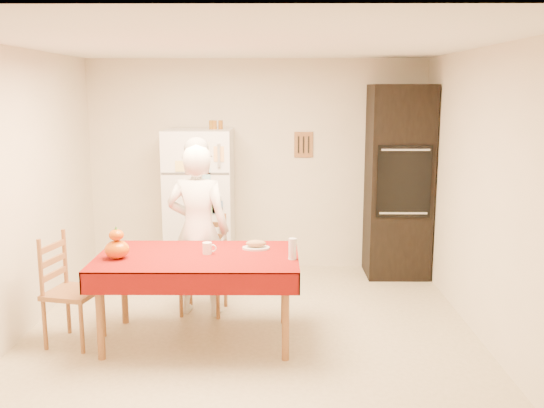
{
  "coord_description": "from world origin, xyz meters",
  "views": [
    {
      "loc": [
        0.23,
        -4.95,
        2.14
      ],
      "look_at": [
        0.19,
        0.2,
        1.17
      ],
      "focal_mm": 40.0,
      "sensor_mm": 36.0,
      "label": 1
    }
  ],
  "objects_px": {
    "seated_woman": "(198,230)",
    "coffee_mug": "(207,248)",
    "chair_left": "(66,286)",
    "wine_glass": "(292,249)",
    "bread_plate": "(256,248)",
    "oven_cabinet": "(398,182)",
    "pumpkin_lower": "(117,249)",
    "chair_far": "(205,260)",
    "dining_table": "(198,263)",
    "refrigerator": "(200,204)"
  },
  "relations": [
    {
      "from": "chair_far",
      "to": "pumpkin_lower",
      "type": "bearing_deg",
      "value": -118.82
    },
    {
      "from": "chair_left",
      "to": "refrigerator",
      "type": "bearing_deg",
      "value": -12.59
    },
    {
      "from": "dining_table",
      "to": "chair_far",
      "type": "relative_size",
      "value": 1.79
    },
    {
      "from": "seated_woman",
      "to": "chair_left",
      "type": "bearing_deg",
      "value": 43.14
    },
    {
      "from": "seated_woman",
      "to": "coffee_mug",
      "type": "height_order",
      "value": "seated_woman"
    },
    {
      "from": "refrigerator",
      "to": "bread_plate",
      "type": "height_order",
      "value": "refrigerator"
    },
    {
      "from": "oven_cabinet",
      "to": "coffee_mug",
      "type": "relative_size",
      "value": 22.0
    },
    {
      "from": "pumpkin_lower",
      "to": "chair_far",
      "type": "bearing_deg",
      "value": 53.76
    },
    {
      "from": "seated_woman",
      "to": "pumpkin_lower",
      "type": "xyz_separation_m",
      "value": [
        -0.58,
        -0.75,
        0.01
      ]
    },
    {
      "from": "oven_cabinet",
      "to": "bread_plate",
      "type": "height_order",
      "value": "oven_cabinet"
    },
    {
      "from": "seated_woman",
      "to": "pumpkin_lower",
      "type": "relative_size",
      "value": 8.09
    },
    {
      "from": "wine_glass",
      "to": "bread_plate",
      "type": "distance_m",
      "value": 0.45
    },
    {
      "from": "refrigerator",
      "to": "pumpkin_lower",
      "type": "bearing_deg",
      "value": -102.55
    },
    {
      "from": "oven_cabinet",
      "to": "wine_glass",
      "type": "xyz_separation_m",
      "value": [
        -1.27,
        -2.05,
        -0.25
      ]
    },
    {
      "from": "refrigerator",
      "to": "oven_cabinet",
      "type": "xyz_separation_m",
      "value": [
        2.28,
        0.05,
        0.25
      ]
    },
    {
      "from": "pumpkin_lower",
      "to": "wine_glass",
      "type": "xyz_separation_m",
      "value": [
        1.45,
        -0.02,
        0.01
      ]
    },
    {
      "from": "dining_table",
      "to": "chair_far",
      "type": "height_order",
      "value": "chair_far"
    },
    {
      "from": "dining_table",
      "to": "chair_far",
      "type": "distance_m",
      "value": 0.77
    },
    {
      "from": "pumpkin_lower",
      "to": "bread_plate",
      "type": "xyz_separation_m",
      "value": [
        1.14,
        0.31,
        -0.07
      ]
    },
    {
      "from": "chair_far",
      "to": "bread_plate",
      "type": "bearing_deg",
      "value": -38.76
    },
    {
      "from": "chair_left",
      "to": "seated_woman",
      "type": "height_order",
      "value": "seated_woman"
    },
    {
      "from": "oven_cabinet",
      "to": "coffee_mug",
      "type": "bearing_deg",
      "value": -136.45
    },
    {
      "from": "dining_table",
      "to": "coffee_mug",
      "type": "relative_size",
      "value": 17.0
    },
    {
      "from": "dining_table",
      "to": "pumpkin_lower",
      "type": "height_order",
      "value": "pumpkin_lower"
    },
    {
      "from": "seated_woman",
      "to": "pumpkin_lower",
      "type": "distance_m",
      "value": 0.95
    },
    {
      "from": "chair_left",
      "to": "wine_glass",
      "type": "bearing_deg",
      "value": -79.49
    },
    {
      "from": "coffee_mug",
      "to": "pumpkin_lower",
      "type": "xyz_separation_m",
      "value": [
        -0.73,
        -0.14,
        0.03
      ]
    },
    {
      "from": "refrigerator",
      "to": "pumpkin_lower",
      "type": "distance_m",
      "value": 2.03
    },
    {
      "from": "chair_left",
      "to": "seated_woman",
      "type": "relative_size",
      "value": 0.58
    },
    {
      "from": "chair_left",
      "to": "wine_glass",
      "type": "relative_size",
      "value": 5.4
    },
    {
      "from": "dining_table",
      "to": "seated_woman",
      "type": "relative_size",
      "value": 1.03
    },
    {
      "from": "oven_cabinet",
      "to": "chair_left",
      "type": "distance_m",
      "value": 3.8
    },
    {
      "from": "chair_left",
      "to": "bread_plate",
      "type": "xyz_separation_m",
      "value": [
        1.61,
        0.26,
        0.26
      ]
    },
    {
      "from": "chair_far",
      "to": "chair_left",
      "type": "distance_m",
      "value": 1.35
    },
    {
      "from": "coffee_mug",
      "to": "oven_cabinet",
      "type": "bearing_deg",
      "value": 43.55
    },
    {
      "from": "chair_left",
      "to": "bread_plate",
      "type": "distance_m",
      "value": 1.65
    },
    {
      "from": "seated_woman",
      "to": "wine_glass",
      "type": "distance_m",
      "value": 1.16
    },
    {
      "from": "dining_table",
      "to": "oven_cabinet",
      "type": "bearing_deg",
      "value": 43.05
    },
    {
      "from": "oven_cabinet",
      "to": "chair_far",
      "type": "bearing_deg",
      "value": -150.58
    },
    {
      "from": "chair_left",
      "to": "wine_glass",
      "type": "height_order",
      "value": "chair_left"
    },
    {
      "from": "refrigerator",
      "to": "bread_plate",
      "type": "xyz_separation_m",
      "value": [
        0.7,
        -1.68,
        -0.08
      ]
    },
    {
      "from": "coffee_mug",
      "to": "bread_plate",
      "type": "bearing_deg",
      "value": 21.87
    },
    {
      "from": "chair_left",
      "to": "coffee_mug",
      "type": "relative_size",
      "value": 9.5
    },
    {
      "from": "refrigerator",
      "to": "bread_plate",
      "type": "bearing_deg",
      "value": -67.36
    },
    {
      "from": "oven_cabinet",
      "to": "dining_table",
      "type": "distance_m",
      "value": 2.86
    },
    {
      "from": "wine_glass",
      "to": "bread_plate",
      "type": "xyz_separation_m",
      "value": [
        -0.31,
        0.32,
        -0.08
      ]
    },
    {
      "from": "pumpkin_lower",
      "to": "wine_glass",
      "type": "bearing_deg",
      "value": -0.61
    },
    {
      "from": "dining_table",
      "to": "chair_far",
      "type": "bearing_deg",
      "value": 92.49
    },
    {
      "from": "wine_glass",
      "to": "refrigerator",
      "type": "bearing_deg",
      "value": 116.81
    },
    {
      "from": "refrigerator",
      "to": "dining_table",
      "type": "bearing_deg",
      "value": -83.56
    }
  ]
}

